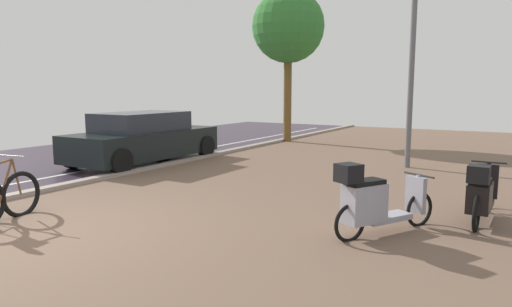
{
  "coord_description": "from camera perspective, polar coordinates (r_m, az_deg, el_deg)",
  "views": [
    {
      "loc": [
        5.63,
        -3.84,
        1.99
      ],
      "look_at": [
        2.12,
        2.12,
        1.01
      ],
      "focal_mm": 32.22,
      "sensor_mm": 36.0,
      "label": 1
    }
  ],
  "objects": [
    {
      "name": "lamp_post",
      "position": [
        12.26,
        18.91,
        13.59
      ],
      "size": [
        0.2,
        0.52,
        5.88
      ],
      "color": "slate",
      "rests_on": "ground"
    },
    {
      "name": "scooter_mid",
      "position": [
        6.44,
        14.38,
        -5.84
      ],
      "size": [
        1.07,
        1.66,
        1.06
      ],
      "color": "black",
      "rests_on": "ground"
    },
    {
      "name": "parked_car_near",
      "position": [
        12.82,
        -13.78,
        1.83
      ],
      "size": [
        1.89,
        4.35,
        1.36
      ],
      "color": "black",
      "rests_on": "ground"
    },
    {
      "name": "scooter_far",
      "position": [
        7.6,
        26.17,
        -4.56
      ],
      "size": [
        0.52,
        1.87,
        0.97
      ],
      "color": "black",
      "rests_on": "ground"
    },
    {
      "name": "ground",
      "position": [
        6.04,
        -16.42,
        -11.75
      ],
      "size": [
        21.0,
        40.0,
        0.13
      ],
      "color": "#372A39"
    },
    {
      "name": "street_tree",
      "position": [
        17.64,
        4.02,
        15.35
      ],
      "size": [
        2.69,
        2.69,
        5.62
      ],
      "color": "brown",
      "rests_on": "ground"
    }
  ]
}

